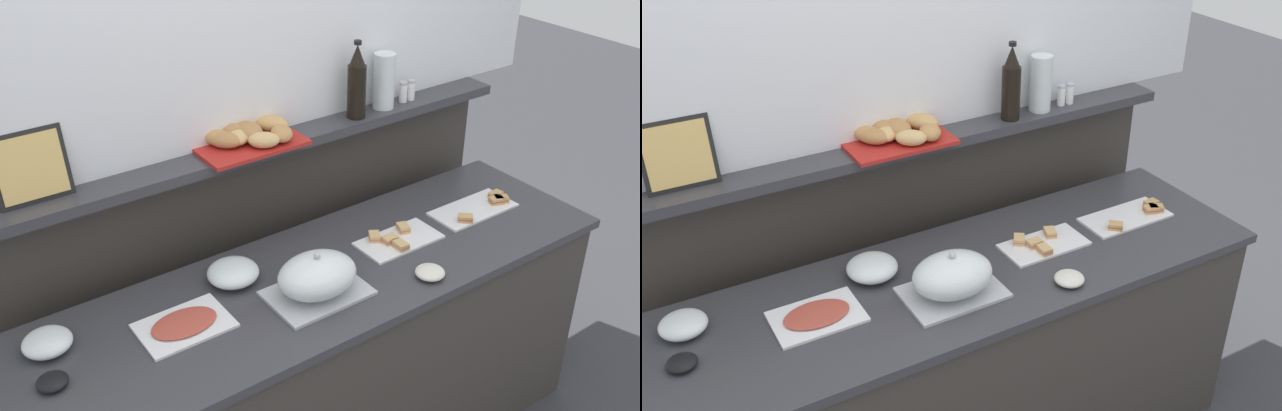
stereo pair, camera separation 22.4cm
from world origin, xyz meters
TOP-DOWN VIEW (x-y plane):
  - ground_plane at (0.00, 0.60)m, footprint 12.00×12.00m
  - buffet_counter at (0.00, 0.00)m, footprint 2.25×0.67m
  - back_ledge_unit at (0.00, 0.51)m, footprint 2.33×0.22m
  - sandwich_platter_rear at (0.78, 0.01)m, footprint 0.36×0.17m
  - sandwich_platter_front at (0.35, 0.02)m, footprint 0.33×0.17m
  - cold_cuts_platter at (-0.54, 0.02)m, footprint 0.29×0.21m
  - serving_cloche at (-0.09, -0.08)m, footprint 0.34×0.24m
  - glass_bowl_large at (-0.29, 0.15)m, footprint 0.18×0.18m
  - glass_bowl_medium at (-0.93, 0.16)m, footprint 0.15×0.15m
  - condiment_bowl_teal at (0.29, -0.23)m, footprint 0.11×0.11m
  - condiment_bowl_dark at (-0.97, -0.00)m, footprint 0.09×0.09m
  - wine_bottle_dark at (0.45, 0.42)m, footprint 0.08×0.08m
  - salt_shaker at (0.72, 0.43)m, footprint 0.03×0.03m
  - pepper_shaker at (0.76, 0.43)m, footprint 0.03×0.03m
  - bread_basket at (-0.04, 0.44)m, footprint 0.40×0.27m
  - framed_picture at (-0.81, 0.47)m, footprint 0.24×0.06m
  - water_carafe at (0.61, 0.43)m, footprint 0.09×0.09m

SIDE VIEW (x-z plane):
  - ground_plane at x=0.00m, z-range 0.00..0.00m
  - buffet_counter at x=0.00m, z-range 0.00..0.92m
  - back_ledge_unit at x=0.00m, z-range 0.03..1.30m
  - cold_cuts_platter at x=-0.54m, z-range 0.92..0.94m
  - sandwich_platter_rear at x=0.78m, z-range 0.91..0.95m
  - sandwich_platter_front at x=0.35m, z-range 0.91..0.95m
  - condiment_bowl_dark at x=-0.97m, z-range 0.92..0.95m
  - condiment_bowl_teal at x=0.29m, z-range 0.92..0.96m
  - glass_bowl_medium at x=-0.93m, z-range 0.92..0.98m
  - glass_bowl_large at x=-0.29m, z-range 0.92..0.99m
  - serving_cloche at x=-0.09m, z-range 0.91..1.08m
  - bread_basket at x=-0.04m, z-range 1.27..1.35m
  - salt_shaker at x=0.72m, z-range 1.27..1.36m
  - pepper_shaker at x=0.76m, z-range 1.27..1.36m
  - water_carafe at x=0.61m, z-range 1.27..1.50m
  - framed_picture at x=-0.81m, z-range 1.27..1.50m
  - wine_bottle_dark at x=0.45m, z-range 1.25..1.57m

